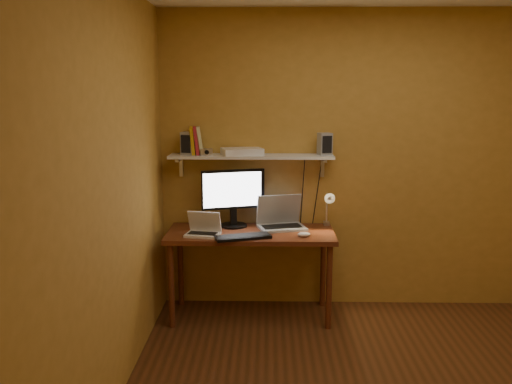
{
  "coord_description": "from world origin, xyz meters",
  "views": [
    {
      "loc": [
        -0.77,
        -3.12,
        1.93
      ],
      "look_at": [
        -0.86,
        1.18,
        1.11
      ],
      "focal_mm": 38.0,
      "sensor_mm": 36.0,
      "label": 1
    }
  ],
  "objects_px": {
    "desk_lamp": "(328,204)",
    "keyboard": "(243,237)",
    "wall_shelf": "(251,157)",
    "monitor": "(233,195)",
    "mouse": "(304,234)",
    "shelf_camera": "(206,152)",
    "laptop": "(280,219)",
    "speaker_right": "(325,144)",
    "netbook": "(204,228)",
    "router": "(242,151)",
    "speaker_left": "(189,143)",
    "desk": "(251,241)"
  },
  "relations": [
    {
      "from": "monitor",
      "to": "shelf_camera",
      "type": "distance_m",
      "value": 0.44
    },
    {
      "from": "laptop",
      "to": "speaker_right",
      "type": "relative_size",
      "value": 2.38
    },
    {
      "from": "desk_lamp",
      "to": "keyboard",
      "type": "bearing_deg",
      "value": -154.7
    },
    {
      "from": "mouse",
      "to": "speaker_right",
      "type": "bearing_deg",
      "value": 51.15
    },
    {
      "from": "speaker_right",
      "to": "shelf_camera",
      "type": "relative_size",
      "value": 1.77
    },
    {
      "from": "desk_lamp",
      "to": "speaker_left",
      "type": "height_order",
      "value": "speaker_left"
    },
    {
      "from": "desk",
      "to": "netbook",
      "type": "relative_size",
      "value": 4.66
    },
    {
      "from": "desk",
      "to": "keyboard",
      "type": "distance_m",
      "value": 0.24
    },
    {
      "from": "netbook",
      "to": "desk_lamp",
      "type": "xyz_separation_m",
      "value": [
        1.04,
        0.24,
        0.15
      ]
    },
    {
      "from": "monitor",
      "to": "keyboard",
      "type": "relative_size",
      "value": 1.2
    },
    {
      "from": "desk",
      "to": "speaker_left",
      "type": "bearing_deg",
      "value": 160.02
    },
    {
      "from": "desk",
      "to": "monitor",
      "type": "bearing_deg",
      "value": 132.33
    },
    {
      "from": "monitor",
      "to": "keyboard",
      "type": "height_order",
      "value": "monitor"
    },
    {
      "from": "keyboard",
      "to": "shelf_camera",
      "type": "height_order",
      "value": "shelf_camera"
    },
    {
      "from": "wall_shelf",
      "to": "monitor",
      "type": "xyz_separation_m",
      "value": [
        -0.16,
        -0.02,
        -0.33
      ]
    },
    {
      "from": "wall_shelf",
      "to": "shelf_camera",
      "type": "height_order",
      "value": "shelf_camera"
    },
    {
      "from": "mouse",
      "to": "shelf_camera",
      "type": "xyz_separation_m",
      "value": [
        -0.81,
        0.29,
        0.64
      ]
    },
    {
      "from": "laptop",
      "to": "keyboard",
      "type": "height_order",
      "value": "laptop"
    },
    {
      "from": "shelf_camera",
      "to": "netbook",
      "type": "bearing_deg",
      "value": -91.47
    },
    {
      "from": "netbook",
      "to": "router",
      "type": "height_order",
      "value": "router"
    },
    {
      "from": "speaker_right",
      "to": "router",
      "type": "bearing_deg",
      "value": 164.12
    },
    {
      "from": "keyboard",
      "to": "desk_lamp",
      "type": "relative_size",
      "value": 1.2
    },
    {
      "from": "netbook",
      "to": "laptop",
      "type": "bearing_deg",
      "value": 32.53
    },
    {
      "from": "netbook",
      "to": "keyboard",
      "type": "height_order",
      "value": "netbook"
    },
    {
      "from": "netbook",
      "to": "speaker_left",
      "type": "relative_size",
      "value": 1.55
    },
    {
      "from": "mouse",
      "to": "speaker_right",
      "type": "height_order",
      "value": "speaker_right"
    },
    {
      "from": "shelf_camera",
      "to": "speaker_left",
      "type": "bearing_deg",
      "value": 159.66
    },
    {
      "from": "router",
      "to": "desk_lamp",
      "type": "bearing_deg",
      "value": -6.09
    },
    {
      "from": "speaker_right",
      "to": "keyboard",
      "type": "bearing_deg",
      "value": -164.35
    },
    {
      "from": "keyboard",
      "to": "desk_lamp",
      "type": "height_order",
      "value": "desk_lamp"
    },
    {
      "from": "keyboard",
      "to": "shelf_camera",
      "type": "relative_size",
      "value": 4.24
    },
    {
      "from": "laptop",
      "to": "shelf_camera",
      "type": "bearing_deg",
      "value": 166.18
    },
    {
      "from": "netbook",
      "to": "router",
      "type": "xyz_separation_m",
      "value": [
        0.3,
        0.32,
        0.6
      ]
    },
    {
      "from": "desk",
      "to": "router",
      "type": "distance_m",
      "value": 0.77
    },
    {
      "from": "monitor",
      "to": "desk_lamp",
      "type": "height_order",
      "value": "monitor"
    },
    {
      "from": "monitor",
      "to": "desk_lamp",
      "type": "xyz_separation_m",
      "value": [
        0.82,
        -0.04,
        -0.07
      ]
    },
    {
      "from": "speaker_left",
      "to": "keyboard",
      "type": "bearing_deg",
      "value": -21.4
    },
    {
      "from": "keyboard",
      "to": "router",
      "type": "bearing_deg",
      "value": 74.79
    },
    {
      "from": "mouse",
      "to": "speaker_left",
      "type": "xyz_separation_m",
      "value": [
        -0.97,
        0.34,
        0.7
      ]
    },
    {
      "from": "mouse",
      "to": "desk_lamp",
      "type": "xyz_separation_m",
      "value": [
        0.22,
        0.28,
        0.19
      ]
    },
    {
      "from": "monitor",
      "to": "speaker_left",
      "type": "xyz_separation_m",
      "value": [
        -0.38,
        0.02,
        0.44
      ]
    },
    {
      "from": "mouse",
      "to": "speaker_left",
      "type": "height_order",
      "value": "speaker_left"
    },
    {
      "from": "laptop",
      "to": "mouse",
      "type": "distance_m",
      "value": 0.36
    },
    {
      "from": "router",
      "to": "speaker_right",
      "type": "bearing_deg",
      "value": -0.15
    },
    {
      "from": "speaker_right",
      "to": "speaker_left",
      "type": "bearing_deg",
      "value": 164.71
    },
    {
      "from": "mouse",
      "to": "shelf_camera",
      "type": "distance_m",
      "value": 1.07
    },
    {
      "from": "laptop",
      "to": "keyboard",
      "type": "bearing_deg",
      "value": -145.52
    },
    {
      "from": "monitor",
      "to": "router",
      "type": "distance_m",
      "value": 0.38
    },
    {
      "from": "speaker_left",
      "to": "desk_lamp",
      "type": "bearing_deg",
      "value": 15.84
    },
    {
      "from": "monitor",
      "to": "netbook",
      "type": "bearing_deg",
      "value": -145.71
    }
  ]
}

